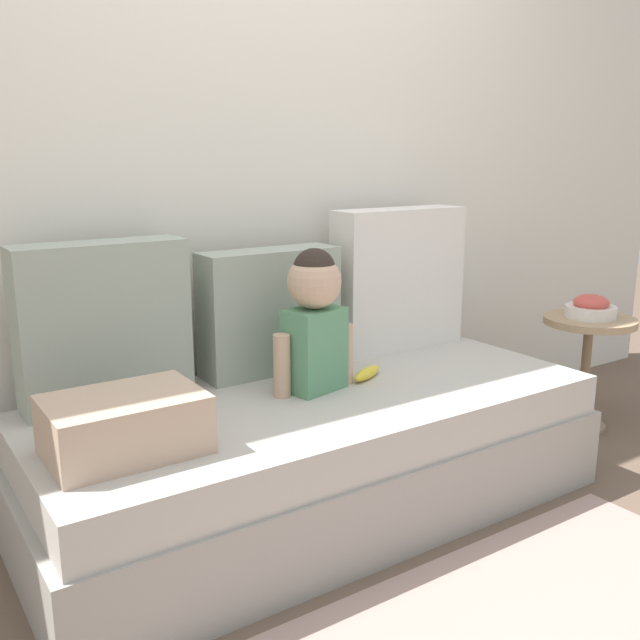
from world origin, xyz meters
TOP-DOWN VIEW (x-y plane):
  - ground_plane at (0.00, 0.00)m, footprint 12.00×12.00m
  - back_wall at (0.00, 0.54)m, footprint 5.12×0.10m
  - couch at (0.00, 0.00)m, footprint 1.92×0.82m
  - throw_pillow_left at (-0.60, 0.31)m, footprint 0.52×0.16m
  - throw_pillow_center at (0.00, 0.31)m, footprint 0.51×0.16m
  - throw_pillow_right at (0.60, 0.31)m, footprint 0.57×0.16m
  - toddler at (0.02, 0.05)m, footprint 0.31×0.18m
  - banana at (0.23, 0.04)m, footprint 0.17×0.11m
  - folded_blanket at (-0.68, -0.10)m, footprint 0.40×0.28m
  - side_table at (1.38, -0.04)m, footprint 0.39×0.39m
  - fruit_bowl at (1.38, -0.04)m, footprint 0.21×0.21m

SIDE VIEW (x-z plane):
  - ground_plane at x=0.00m, z-range 0.00..0.00m
  - couch at x=0.00m, z-range 0.00..0.41m
  - side_table at x=1.38m, z-range 0.14..0.64m
  - banana at x=0.23m, z-range 0.42..0.46m
  - folded_blanket at x=-0.68m, z-range 0.42..0.57m
  - fruit_bowl at x=1.38m, z-range 0.49..0.59m
  - throw_pillow_center at x=0.00m, z-range 0.42..0.86m
  - throw_pillow_left at x=-0.60m, z-range 0.42..0.93m
  - toddler at x=0.02m, z-range 0.43..0.91m
  - throw_pillow_right at x=0.60m, z-range 0.42..0.98m
  - back_wall at x=0.00m, z-range 0.00..2.58m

